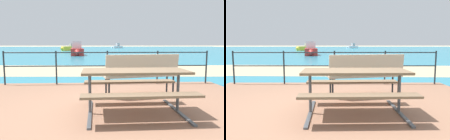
# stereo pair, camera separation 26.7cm
# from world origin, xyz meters

# --- Properties ---
(ground_plane) EXTENTS (240.00, 240.00, 0.00)m
(ground_plane) POSITION_xyz_m (0.00, 0.00, 0.00)
(ground_plane) COLOR beige
(patio_paving) EXTENTS (6.40, 5.20, 0.06)m
(patio_paving) POSITION_xyz_m (0.00, 0.00, 0.03)
(patio_paving) COLOR #996B51
(patio_paving) RESTS_ON ground
(sea_water) EXTENTS (90.00, 90.00, 0.01)m
(sea_water) POSITION_xyz_m (0.00, 40.00, 0.01)
(sea_water) COLOR teal
(sea_water) RESTS_ON ground
(beach_strip) EXTENTS (54.13, 6.57, 0.01)m
(beach_strip) POSITION_xyz_m (0.00, 6.23, 0.01)
(beach_strip) COLOR tan
(beach_strip) RESTS_ON ground
(picnic_table) EXTENTS (1.79, 1.47, 0.74)m
(picnic_table) POSITION_xyz_m (0.39, -0.32, 0.63)
(picnic_table) COLOR #7A6047
(picnic_table) RESTS_ON patio_paving
(park_bench) EXTENTS (1.73, 0.74, 0.95)m
(park_bench) POSITION_xyz_m (0.72, 0.84, 0.63)
(park_bench) COLOR #BCAD93
(park_bench) RESTS_ON patio_paving
(railing_fence) EXTENTS (5.94, 0.04, 0.97)m
(railing_fence) POSITION_xyz_m (0.00, 2.38, 0.68)
(railing_fence) COLOR #1E2328
(railing_fence) RESTS_ON patio_paving
(boat_near) EXTENTS (1.81, 4.57, 1.48)m
(boat_near) POSITION_xyz_m (-2.80, 19.32, 0.49)
(boat_near) COLOR red
(boat_near) RESTS_ON sea_water
(boat_mid) EXTENTS (3.49, 2.94, 1.26)m
(boat_mid) POSITION_xyz_m (-5.66, 34.56, 0.44)
(boat_mid) COLOR yellow
(boat_mid) RESTS_ON sea_water
(boat_far) EXTENTS (3.37, 2.69, 1.30)m
(boat_far) POSITION_xyz_m (3.83, 53.41, 0.39)
(boat_far) COLOR silver
(boat_far) RESTS_ON sea_water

